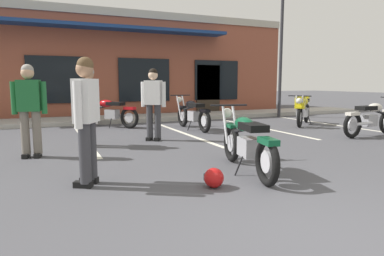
# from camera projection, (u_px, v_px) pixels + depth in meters

# --- Properties ---
(ground_plane) EXTENTS (80.00, 80.00, 0.00)m
(ground_plane) POSITION_uv_depth(u_px,v_px,m) (186.00, 164.00, 5.75)
(ground_plane) COLOR #47474C
(sidewalk_kerb) EXTENTS (22.00, 1.80, 0.14)m
(sidewalk_kerb) POSITION_uv_depth(u_px,v_px,m) (111.00, 119.00, 12.03)
(sidewalk_kerb) COLOR #A8A59E
(sidewalk_kerb) RESTS_ON ground_plane
(brick_storefront_building) EXTENTS (16.27, 6.16, 4.16)m
(brick_storefront_building) POSITION_uv_depth(u_px,v_px,m) (93.00, 66.00, 15.39)
(brick_storefront_building) COLOR brown
(brick_storefront_building) RESTS_ON ground_plane
(painted_stall_lines) EXTENTS (12.90, 4.80, 0.01)m
(painted_stall_lines) POSITION_uv_depth(u_px,v_px,m) (136.00, 136.00, 8.77)
(painted_stall_lines) COLOR silver
(painted_stall_lines) RESTS_ON ground_plane
(motorcycle_foreground_classic) EXTENTS (0.78, 2.09, 0.98)m
(motorcycle_foreground_classic) POSITION_uv_depth(u_px,v_px,m) (247.00, 142.00, 5.17)
(motorcycle_foreground_classic) COLOR black
(motorcycle_foreground_classic) RESTS_ON ground_plane
(motorcycle_red_sportbike) EXTENTS (1.73, 1.56, 0.98)m
(motorcycle_red_sportbike) POSITION_uv_depth(u_px,v_px,m) (303.00, 109.00, 10.83)
(motorcycle_red_sportbike) COLOR black
(motorcycle_red_sportbike) RESTS_ON ground_plane
(motorcycle_black_cruiser) EXTENTS (1.56, 1.73, 0.98)m
(motorcycle_black_cruiser) POSITION_uv_depth(u_px,v_px,m) (109.00, 112.00, 10.41)
(motorcycle_black_cruiser) COLOR black
(motorcycle_black_cruiser) RESTS_ON ground_plane
(motorcycle_silver_naked) EXTENTS (0.66, 2.11, 0.98)m
(motorcycle_silver_naked) POSITION_uv_depth(u_px,v_px,m) (193.00, 114.00, 9.89)
(motorcycle_silver_naked) COLOR black
(motorcycle_silver_naked) RESTS_ON ground_plane
(motorcycle_blue_standard) EXTENTS (2.11, 0.68, 0.98)m
(motorcycle_blue_standard) POSITION_uv_depth(u_px,v_px,m) (372.00, 118.00, 8.68)
(motorcycle_blue_standard) COLOR black
(motorcycle_blue_standard) RESTS_ON ground_plane
(person_in_black_shirt) EXTENTS (0.61, 0.33, 1.68)m
(person_in_black_shirt) POSITION_uv_depth(u_px,v_px,m) (29.00, 105.00, 6.13)
(person_in_black_shirt) COLOR black
(person_in_black_shirt) RESTS_ON ground_plane
(person_in_shorts_foreground) EXTENTS (0.54, 0.44, 1.68)m
(person_in_shorts_foreground) POSITION_uv_depth(u_px,v_px,m) (153.00, 100.00, 7.95)
(person_in_shorts_foreground) COLOR black
(person_in_shorts_foreground) RESTS_ON ground_plane
(person_by_back_row) EXTENTS (0.32, 0.61, 1.68)m
(person_by_back_row) POSITION_uv_depth(u_px,v_px,m) (90.00, 102.00, 7.18)
(person_by_back_row) COLOR black
(person_by_back_row) RESTS_ON ground_plane
(person_near_building) EXTENTS (0.40, 0.57, 1.68)m
(person_near_building) POSITION_uv_depth(u_px,v_px,m) (86.00, 114.00, 4.41)
(person_near_building) COLOR black
(person_near_building) RESTS_ON ground_plane
(helmet_on_pavement) EXTENTS (0.26, 0.26, 0.26)m
(helmet_on_pavement) POSITION_uv_depth(u_px,v_px,m) (214.00, 178.00, 4.42)
(helmet_on_pavement) COLOR #B71414
(helmet_on_pavement) RESTS_ON ground_plane
(parking_lot_lamp_post) EXTENTS (0.24, 0.76, 4.96)m
(parking_lot_lamp_post) POSITION_uv_depth(u_px,v_px,m) (283.00, 33.00, 13.05)
(parking_lot_lamp_post) COLOR #2D2D33
(parking_lot_lamp_post) RESTS_ON ground_plane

